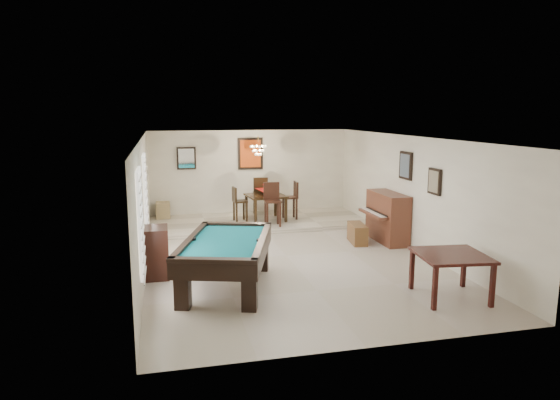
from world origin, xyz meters
name	(u,v)px	position (x,y,z in m)	size (l,w,h in m)	color
ground_plane	(286,256)	(0.00, 0.00, -0.01)	(6.00, 9.00, 0.02)	beige
wall_back	(250,173)	(0.00, 4.50, 1.30)	(6.00, 0.04, 2.60)	silver
wall_front	(370,255)	(0.00, -4.50, 1.30)	(6.00, 0.04, 2.60)	silver
wall_left	(143,204)	(-3.00, 0.00, 1.30)	(0.04, 9.00, 2.60)	silver
wall_right	(412,193)	(3.00, 0.00, 1.30)	(0.04, 9.00, 2.60)	silver
ceiling	(287,138)	(0.00, 0.00, 2.60)	(6.00, 9.00, 0.04)	white
dining_step	(258,222)	(0.00, 3.25, 0.06)	(6.00, 2.50, 0.12)	beige
window_left_front	(141,222)	(-2.97, -2.20, 1.40)	(0.06, 1.00, 1.70)	white
window_left_rear	(146,194)	(-2.97, 0.60, 1.40)	(0.06, 1.00, 1.70)	white
pool_table	(227,264)	(-1.54, -1.69, 0.43)	(1.41, 2.60, 0.87)	black
square_table	(450,276)	(2.11, -3.09, 0.39)	(1.12, 1.12, 0.78)	black
upright_piano	(382,217)	(2.58, 0.66, 0.60)	(0.81, 1.44, 1.20)	brown
piano_bench	(357,233)	(1.95, 0.67, 0.23)	(0.33, 0.84, 0.47)	brown
apothecary_chest	(157,252)	(-2.76, -0.81, 0.49)	(0.44, 0.65, 0.98)	black
dining_table	(266,205)	(0.20, 3.19, 0.54)	(1.01, 1.01, 0.84)	black
flower_vase	(266,186)	(0.20, 3.19, 1.09)	(0.15, 0.15, 0.26)	#A90E16
dining_chair_south	(273,205)	(0.23, 2.43, 0.70)	(0.43, 0.43, 1.16)	black
dining_chair_north	(260,196)	(0.20, 3.97, 0.69)	(0.42, 0.42, 1.13)	black
dining_chair_west	(240,204)	(-0.52, 3.22, 0.60)	(0.36, 0.36, 0.97)	black
dining_chair_east	(290,200)	(0.90, 3.19, 0.65)	(0.40, 0.40, 1.07)	black
corner_bench	(163,210)	(-2.62, 4.18, 0.34)	(0.40, 0.50, 0.45)	tan
chandelier	(258,146)	(0.00, 3.20, 2.20)	(0.44, 0.44, 0.60)	#FFE5B2
back_painting	(250,154)	(0.00, 4.46, 1.90)	(0.75, 0.06, 0.95)	#D84C14
back_mirror	(186,158)	(-1.90, 4.46, 1.80)	(0.55, 0.06, 0.65)	white
right_picture_upper	(406,166)	(2.96, 0.30, 1.90)	(0.06, 0.55, 0.65)	slate
right_picture_lower	(435,182)	(2.96, -1.00, 1.70)	(0.06, 0.45, 0.55)	gray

